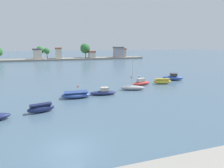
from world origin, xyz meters
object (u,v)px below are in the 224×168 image
object	(u,v)px
moored_boat_1	(41,108)
moored_boat_5	(141,83)
moored_boat_4	(133,88)
mooring_buoy_3	(131,77)
moored_boat_2	(76,95)
mooring_buoy_2	(78,86)
moored_boat_6	(162,81)
moored_boat_3	(103,92)
moored_boat_7	(173,77)
mooring_buoy_4	(139,76)

from	to	relation	value
moored_boat_1	moored_boat_5	distance (m)	21.90
moored_boat_4	mooring_buoy_3	bearing A→B (deg)	83.75
moored_boat_2	mooring_buoy_2	distance (m)	7.43
moored_boat_4	mooring_buoy_3	world-z (taller)	moored_boat_4
moored_boat_2	mooring_buoy_3	xyz separation A→B (m)	(15.52, 13.63, -0.32)
moored_boat_5	moored_boat_6	size ratio (longest dim) A/B	1.11
moored_boat_3	mooring_buoy_2	xyz separation A→B (m)	(-3.67, 6.90, -0.31)
moored_boat_7	moored_boat_1	bearing A→B (deg)	-131.03
moored_boat_4	moored_boat_6	bearing A→B (deg)	34.82
moored_boat_3	moored_boat_2	bearing A→B (deg)	-167.15
moored_boat_1	moored_boat_5	bearing A→B (deg)	16.33
mooring_buoy_4	moored_boat_6	bearing A→B (deg)	-83.25
moored_boat_6	moored_boat_2	bearing A→B (deg)	-152.08
moored_boat_4	moored_boat_5	bearing A→B (deg)	58.37
moored_boat_4	mooring_buoy_4	distance (m)	14.42
moored_boat_7	moored_boat_6	bearing A→B (deg)	-124.14
moored_boat_4	mooring_buoy_2	bearing A→B (deg)	166.77
moored_boat_6	mooring_buoy_2	xyz separation A→B (m)	(-18.30, 2.36, -0.42)
moored_boat_2	moored_boat_5	distance (m)	15.25
moored_boat_2	moored_boat_6	size ratio (longest dim) A/B	1.19
mooring_buoy_2	moored_boat_6	bearing A→B (deg)	-7.35
moored_boat_3	mooring_buoy_3	bearing A→B (deg)	58.17
moored_boat_5	moored_boat_6	world-z (taller)	moored_boat_5
moored_boat_1	moored_boat_7	bearing A→B (deg)	12.31
moored_boat_3	moored_boat_5	xyz separation A→B (m)	(9.64, 4.73, 0.08)
moored_boat_1	moored_boat_5	xyz separation A→B (m)	(19.33, 10.30, -0.02)
moored_boat_2	moored_boat_6	world-z (taller)	moored_boat_6
moored_boat_5	mooring_buoy_4	xyz separation A→B (m)	(3.87, 9.28, -0.32)
moored_boat_1	moored_boat_2	size ratio (longest dim) A/B	0.70
moored_boat_7	mooring_buoy_2	world-z (taller)	moored_boat_7
mooring_buoy_3	mooring_buoy_4	distance (m)	2.82
moored_boat_3	mooring_buoy_4	bearing A→B (deg)	53.55
mooring_buoy_3	moored_boat_3	bearing A→B (deg)	-129.33
moored_boat_3	moored_boat_4	world-z (taller)	moored_boat_4
moored_boat_6	mooring_buoy_4	bearing A→B (deg)	110.20
moored_boat_1	moored_boat_4	bearing A→B (deg)	12.34
moored_boat_5	moored_boat_3	bearing A→B (deg)	-166.00
mooring_buoy_2	moored_boat_4	bearing A→B (deg)	-28.36
moored_boat_4	mooring_buoy_4	xyz separation A→B (m)	(7.25, 12.46, -0.25)
moored_boat_4	moored_boat_5	world-z (taller)	moored_boat_4
moored_boat_4	moored_boat_2	bearing A→B (deg)	-154.58
moored_boat_4	moored_boat_7	distance (m)	14.37
mooring_buoy_2	mooring_buoy_4	bearing A→B (deg)	22.48
moored_boat_1	moored_boat_6	bearing A→B (deg)	10.86
moored_boat_7	mooring_buoy_3	world-z (taller)	moored_boat_7
moored_boat_4	moored_boat_6	world-z (taller)	moored_boat_4
moored_boat_7	mooring_buoy_3	xyz separation A→B (m)	(-8.57, 5.80, -0.46)
mooring_buoy_2	mooring_buoy_3	bearing A→B (deg)	23.47
moored_boat_3	moored_boat_6	size ratio (longest dim) A/B	1.15
moored_boat_1	mooring_buoy_3	distance (m)	27.79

